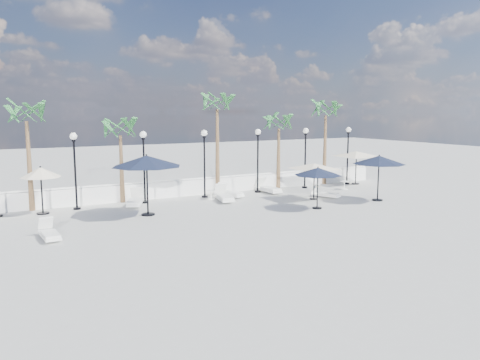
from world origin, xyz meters
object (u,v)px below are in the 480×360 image
lounger_7 (325,194)px  parasol_cream_sq_a (314,164)px  lounger_6 (268,188)px  lounger_4 (224,196)px  lounger_1 (49,233)px  parasol_cream_sq_b (356,152)px  lounger_3 (230,193)px  parasol_navy_left (147,161)px  parasol_navy_mid (318,172)px  parasol_cream_small (41,173)px  lounger_5 (228,192)px  lounger_2 (135,200)px  parasol_navy_right (379,160)px

lounger_7 → parasol_cream_sq_a: size_ratio=0.40×
lounger_6 → lounger_4: bearing=-165.1°
lounger_1 → parasol_cream_sq_a: size_ratio=0.41×
parasol_cream_sq_b → lounger_3: bearing=-178.5°
parasol_navy_left → parasol_navy_mid: size_ratio=1.38×
lounger_3 → parasol_cream_small: 10.13m
lounger_4 → lounger_5: bearing=64.5°
lounger_1 → parasol_cream_sq_a: (13.98, 1.75, 1.78)m
lounger_6 → parasol_navy_mid: 5.46m
lounger_3 → parasol_cream_small: size_ratio=0.81×
lounger_6 → parasol_navy_left: 8.99m
lounger_5 → parasol_cream_sq_b: size_ratio=0.40×
lounger_2 → parasol_navy_right: parasol_navy_right is taller
lounger_1 → lounger_4: lounger_4 is taller
lounger_5 → parasol_navy_right: parasol_navy_right is taller
parasol_cream_sq_b → parasol_cream_small: size_ratio=2.06×
parasol_navy_mid → parasol_cream_sq_b: parasol_cream_sq_b is taller
lounger_6 → lounger_5: bearing=175.6°
parasol_navy_left → parasol_cream_sq_a: (9.37, -0.49, -0.55)m
lounger_1 → lounger_4: size_ratio=0.83×
lounger_1 → lounger_3: (10.22, 4.64, 0.00)m
parasol_navy_left → lounger_5: bearing=25.4°
lounger_4 → lounger_5: (0.91, 1.23, -0.03)m
lounger_4 → parasol_navy_right: parasol_navy_right is taller
lounger_3 → parasol_cream_small: (-9.97, 0.25, 1.75)m
lounger_2 → lounger_3: 5.50m
parasol_cream_sq_a → parasol_cream_sq_b: (5.88, 3.14, 0.20)m
lounger_5 → lounger_4: bearing=-146.2°
lounger_3 → parasol_navy_left: size_ratio=0.57×
lounger_1 → lounger_5: lounger_5 is taller
lounger_2 → parasol_cream_sq_a: (9.25, -3.06, 1.74)m
lounger_4 → parasol_cream_sq_a: size_ratio=0.49×
lounger_5 → parasol_cream_sq_a: 5.20m
lounger_2 → lounger_4: (4.60, -1.13, -0.01)m
lounger_2 → parasol_cream_small: bearing=-158.8°
parasol_cream_sq_b → parasol_cream_small: bearing=180.0°
lounger_4 → parasol_cream_small: (-9.08, 1.21, 1.71)m
lounger_5 → parasol_cream_sq_b: 9.82m
parasol_navy_left → parasol_cream_small: 5.13m
parasol_cream_sq_a → parasol_navy_left: bearing=177.0°
lounger_2 → lounger_4: lounger_2 is taller
lounger_7 → parasol_navy_mid: 3.63m
lounger_5 → lounger_7: size_ratio=1.10×
parasol_navy_mid → parasol_navy_left: bearing=162.1°
lounger_1 → lounger_4: bearing=17.4°
parasol_cream_sq_b → parasol_cream_small: (-19.61, 0.00, -0.23)m
parasol_navy_left → lounger_4: bearing=17.0°
lounger_7 → parasol_navy_mid: parasol_navy_mid is taller
lounger_1 → lounger_3: 11.23m
parasol_navy_right → parasol_cream_sq_b: parasol_navy_right is taller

